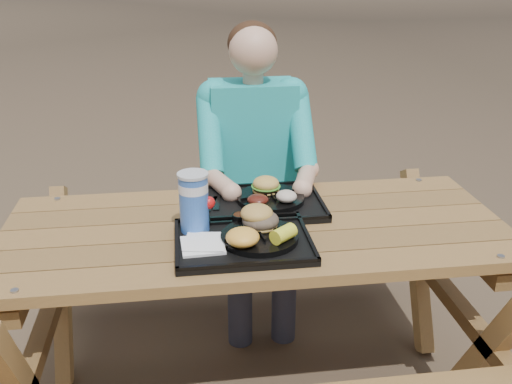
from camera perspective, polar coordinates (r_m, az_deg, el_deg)
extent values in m
cube|color=black|center=(1.91, -1.31, -5.07)|extent=(0.45, 0.35, 0.02)
cube|color=black|center=(2.19, 0.73, -1.25)|extent=(0.45, 0.35, 0.02)
cylinder|color=black|center=(1.90, 0.35, -4.51)|extent=(0.26, 0.26, 0.02)
cylinder|color=black|center=(2.20, 1.47, -0.63)|extent=(0.26, 0.26, 0.02)
cube|color=white|center=(1.87, -5.36, -5.24)|extent=(0.14, 0.14, 0.02)
cylinder|color=#174BB0|center=(1.94, -6.22, -1.14)|extent=(0.10, 0.10, 0.20)
cylinder|color=#331205|center=(2.01, -1.59, -2.68)|extent=(0.06, 0.06, 0.03)
cylinder|color=yellow|center=(2.01, 0.26, -2.84)|extent=(0.05, 0.05, 0.03)
ellipsoid|color=#FCBA42|center=(1.82, -1.35, -4.54)|extent=(0.11, 0.11, 0.05)
cube|color=black|center=(2.18, -3.97, -1.07)|extent=(0.04, 0.14, 0.01)
ellipsoid|color=#4E170F|center=(2.11, 0.19, -0.77)|extent=(0.08, 0.08, 0.04)
ellipsoid|color=beige|center=(2.14, 3.06, -0.43)|extent=(0.08, 0.08, 0.04)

